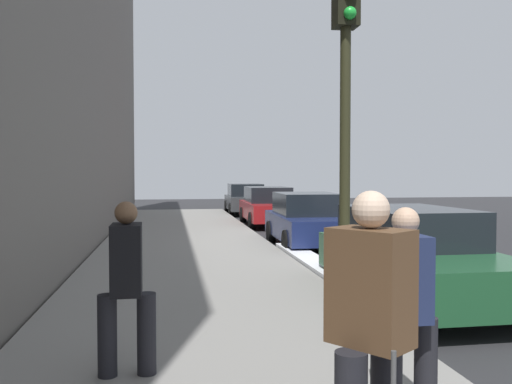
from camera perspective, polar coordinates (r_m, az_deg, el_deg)
name	(u,v)px	position (r m, az deg, el deg)	size (l,w,h in m)	color
ground_plane	(304,246)	(15.80, 4.96, -5.58)	(56.00, 56.00, 0.00)	#28282B
sidewalk	(187,246)	(15.34, -7.15, -5.54)	(28.00, 4.60, 0.15)	gray
lane_stripe_centre	(411,244)	(16.85, 15.63, -5.16)	(28.00, 0.14, 0.01)	gold
snow_bank_curb	(324,271)	(11.31, 7.00, -8.08)	(7.26, 0.56, 0.22)	white
parked_car_charcoal	(246,199)	(27.56, -1.08, -0.73)	(4.24, 1.98, 1.51)	black
parked_car_red	(268,206)	(21.83, 1.25, -1.46)	(4.61, 1.96, 1.51)	black
parked_car_navy	(308,220)	(15.52, 5.37, -2.91)	(4.27, 1.97, 1.51)	black
parked_car_green	(412,255)	(9.35, 15.77, -6.26)	(4.66, 1.96, 1.51)	black
pedestrian_black_coat	(127,283)	(5.50, -13.15, -9.08)	(0.46, 0.55, 1.67)	black
pedestrian_navy_coat	(405,305)	(4.63, 15.03, -11.19)	(0.45, 0.55, 1.67)	black
pedestrian_brown_coat	(370,326)	(3.66, 11.64, -13.38)	(0.58, 0.54, 1.83)	black
traffic_light_pole	(346,88)	(6.39, 9.20, 10.50)	(0.35, 0.26, 4.26)	#2D2D19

